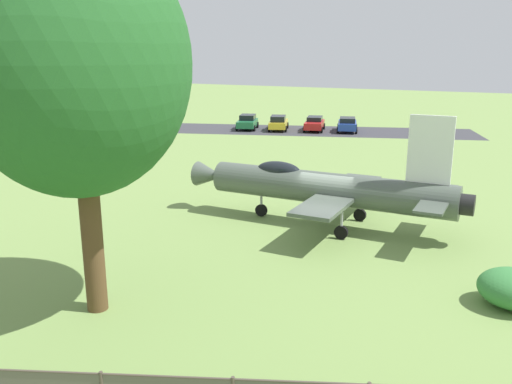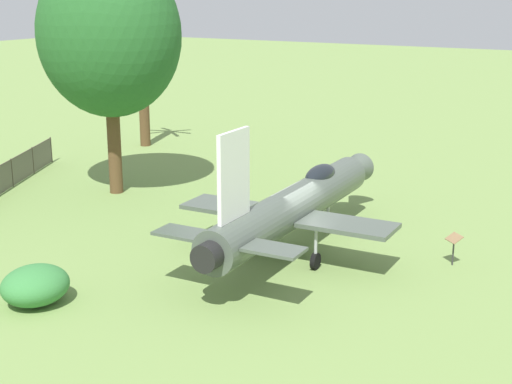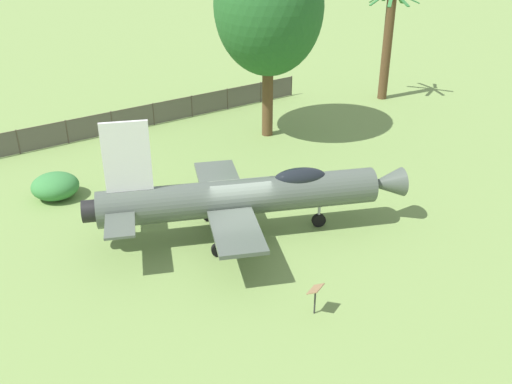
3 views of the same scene
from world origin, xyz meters
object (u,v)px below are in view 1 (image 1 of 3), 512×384
at_px(info_plaque, 335,180).
at_px(parked_car_blue, 347,124).
at_px(parked_car_red, 314,123).
at_px(parked_car_green, 247,122).
at_px(display_jet, 321,187).
at_px(shade_tree, 78,65).
at_px(parked_car_yellow, 278,123).

xyz_separation_m(info_plaque, parked_car_blue, (-24.73, -7.96, -0.07)).
relative_size(parked_car_red, parked_car_green, 1.05).
distance_m(display_jet, parked_car_blue, 31.72).
height_order(display_jet, info_plaque, display_jet).
distance_m(display_jet, parked_car_red, 31.90).
bearing_deg(parked_car_red, parked_car_green, -87.63).
relative_size(display_jet, info_plaque, 11.71).
relative_size(display_jet, parked_car_red, 2.80).
bearing_deg(display_jet, parked_car_red, -68.79).
height_order(shade_tree, info_plaque, shade_tree).
relative_size(shade_tree, parked_car_green, 2.48).
distance_m(shade_tree, parked_car_blue, 42.57).
bearing_deg(parked_car_green, parked_car_red, 88.09).
distance_m(shade_tree, info_plaque, 18.13).
bearing_deg(parked_car_yellow, parked_car_green, 84.52).
height_order(parked_car_blue, parked_car_yellow, parked_car_yellow).
height_order(display_jet, shade_tree, shade_tree).
bearing_deg(info_plaque, parked_car_green, -139.94).
relative_size(display_jet, parked_car_blue, 2.73).
relative_size(shade_tree, parked_car_blue, 2.31).
relative_size(shade_tree, parked_car_red, 2.36).
bearing_deg(display_jet, parked_car_yellow, -62.01).
relative_size(parked_car_red, parked_car_yellow, 0.99).
bearing_deg(parked_car_blue, info_plaque, 178.69).
bearing_deg(parked_car_blue, parked_car_green, 89.79).
xyz_separation_m(shade_tree, parked_car_green, (-38.12, -16.41, -6.68)).
bearing_deg(parked_car_red, parked_car_yellow, -84.96).
distance_m(shade_tree, parked_car_yellow, 41.80).
bearing_deg(parked_car_red, info_plaque, 7.86).
relative_size(parked_car_blue, parked_car_red, 1.02).
distance_m(shade_tree, parked_car_red, 42.22).
height_order(display_jet, parked_car_yellow, display_jet).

